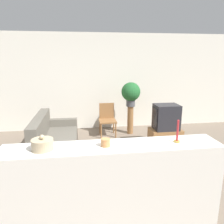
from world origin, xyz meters
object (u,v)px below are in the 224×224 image
object	(u,v)px
potted_plant	(131,93)
television	(166,117)
wooden_chair	(107,118)
decorative_bowl	(42,144)
couch	(54,142)

from	to	relation	value
potted_plant	television	bearing A→B (deg)	-61.98
wooden_chair	television	bearing A→B (deg)	-41.21
television	decorative_bowl	size ratio (longest dim) A/B	2.42
television	potted_plant	size ratio (longest dim) A/B	0.89
television	potted_plant	world-z (taller)	potted_plant
couch	wooden_chair	xyz separation A→B (m)	(1.26, 1.15, 0.17)
couch	television	xyz separation A→B (m)	(2.47, 0.09, 0.43)
television	decorative_bowl	world-z (taller)	decorative_bowl
decorative_bowl	wooden_chair	bearing A→B (deg)	71.53
wooden_chair	potted_plant	distance (m)	0.92
couch	potted_plant	distance (m)	2.38
couch	television	bearing A→B (deg)	2.11
decorative_bowl	potted_plant	bearing A→B (deg)	62.32
wooden_chair	decorative_bowl	world-z (taller)	decorative_bowl
couch	decorative_bowl	bearing A→B (deg)	-85.62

